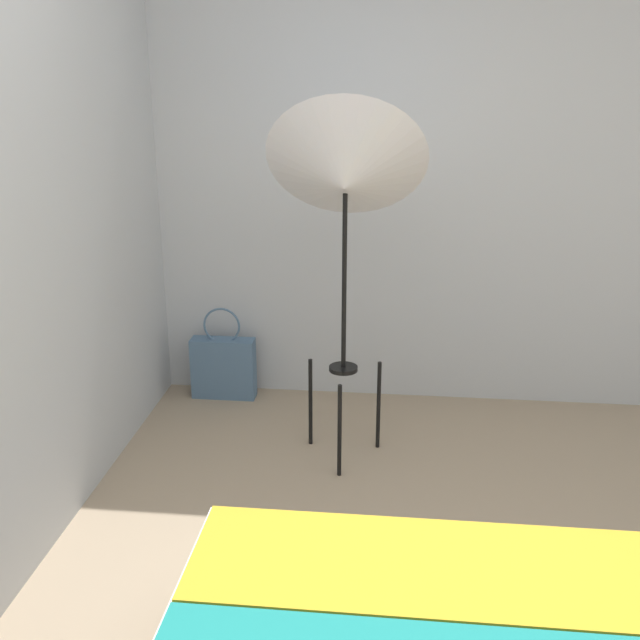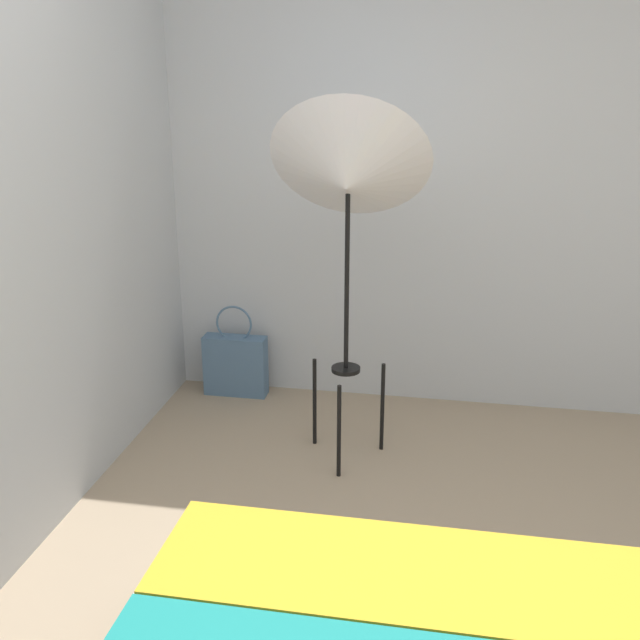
% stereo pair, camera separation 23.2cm
% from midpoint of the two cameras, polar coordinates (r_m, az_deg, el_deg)
% --- Properties ---
extents(wall_back, '(8.00, 0.05, 2.60)m').
position_cam_midpoint_polar(wall_back, '(4.07, 5.82, 11.32)').
color(wall_back, '#B7BCC1').
rests_on(wall_back, ground_plane).
extents(wall_side_left, '(0.05, 8.00, 2.60)m').
position_cam_midpoint_polar(wall_side_left, '(3.19, -21.78, 8.04)').
color(wall_side_left, '#B7BCC1').
rests_on(wall_side_left, ground_plane).
extents(photo_umbrella, '(0.73, 0.59, 1.72)m').
position_cam_midpoint_polar(photo_umbrella, '(3.32, -0.09, 10.89)').
color(photo_umbrella, black).
rests_on(photo_umbrella, ground_plane).
extents(tote_bag, '(0.36, 0.11, 0.54)m').
position_cam_midpoint_polar(tote_bag, '(4.35, -8.89, -3.55)').
color(tote_bag, slate).
rests_on(tote_bag, ground_plane).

